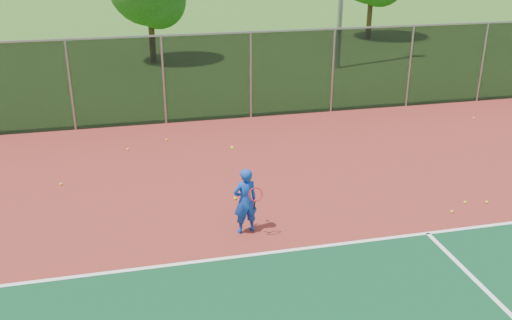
% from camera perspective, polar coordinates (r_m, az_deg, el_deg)
% --- Properties ---
extents(court_apron, '(30.00, 20.00, 0.02)m').
position_cam_1_polar(court_apron, '(11.68, 10.41, -10.76)').
color(court_apron, maroon).
rests_on(court_apron, ground).
extents(fence_back, '(30.00, 0.06, 3.03)m').
position_cam_1_polar(fence_back, '(19.93, -0.53, 8.54)').
color(fence_back, black).
rests_on(fence_back, court_apron).
extents(tennis_player, '(0.61, 0.65, 2.02)m').
position_cam_1_polar(tennis_player, '(12.44, -1.08, -4.10)').
color(tennis_player, '#1139A4').
rests_on(tennis_player, court_apron).
extents(practice_ball_0, '(0.07, 0.07, 0.07)m').
position_cam_1_polar(practice_ball_0, '(14.90, 20.18, -3.99)').
color(practice_ball_0, yellow).
rests_on(practice_ball_0, court_apron).
extents(practice_ball_1, '(0.07, 0.07, 0.07)m').
position_cam_1_polar(practice_ball_1, '(21.56, 20.95, 3.95)').
color(practice_ball_1, yellow).
rests_on(practice_ball_1, court_apron).
extents(practice_ball_2, '(0.07, 0.07, 0.07)m').
position_cam_1_polar(practice_ball_2, '(14.33, 19.00, -4.89)').
color(practice_ball_2, yellow).
rests_on(practice_ball_2, court_apron).
extents(practice_ball_3, '(0.07, 0.07, 0.07)m').
position_cam_1_polar(practice_ball_3, '(15.81, -18.94, -2.29)').
color(practice_ball_3, yellow).
rests_on(practice_ball_3, court_apron).
extents(practice_ball_4, '(0.07, 0.07, 0.07)m').
position_cam_1_polar(practice_ball_4, '(15.11, 22.08, -3.91)').
color(practice_ball_4, yellow).
rests_on(practice_ball_4, court_apron).
extents(practice_ball_5, '(0.07, 0.07, 0.07)m').
position_cam_1_polar(practice_ball_5, '(14.20, -2.11, -3.85)').
color(practice_ball_5, yellow).
rests_on(practice_ball_5, court_apron).
extents(practice_ball_6, '(0.07, 0.07, 0.07)m').
position_cam_1_polar(practice_ball_6, '(17.71, -12.69, 1.07)').
color(practice_ball_6, yellow).
rests_on(practice_ball_6, court_apron).
extents(practice_ball_7, '(0.07, 0.07, 0.07)m').
position_cam_1_polar(practice_ball_7, '(18.26, -8.95, 2.01)').
color(practice_ball_7, yellow).
rests_on(practice_ball_7, court_apron).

